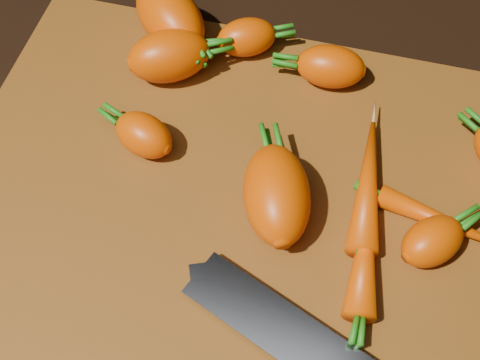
# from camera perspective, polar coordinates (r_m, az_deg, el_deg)

# --- Properties ---
(ground) EXTENTS (2.00, 2.00, 0.01)m
(ground) POSITION_cam_1_polar(r_m,az_deg,el_deg) (0.58, -0.24, -2.65)
(ground) COLOR black
(cutting_board) EXTENTS (0.50, 0.40, 0.01)m
(cutting_board) POSITION_cam_1_polar(r_m,az_deg,el_deg) (0.57, -0.25, -2.10)
(cutting_board) COLOR brown
(cutting_board) RESTS_ON ground
(carrot_0) EXTENTS (0.09, 0.08, 0.05)m
(carrot_0) POSITION_cam_1_polar(r_m,az_deg,el_deg) (0.64, -6.06, 10.48)
(carrot_0) COLOR #D94701
(carrot_0) RESTS_ON cutting_board
(carrot_1) EXTENTS (0.07, 0.06, 0.04)m
(carrot_1) POSITION_cam_1_polar(r_m,az_deg,el_deg) (0.59, -8.22, 3.82)
(carrot_1) COLOR #D94701
(carrot_1) RESTS_ON cutting_board
(carrot_2) EXTENTS (0.11, 0.11, 0.06)m
(carrot_2) POSITION_cam_1_polar(r_m,az_deg,el_deg) (0.67, -6.00, 13.72)
(carrot_2) COLOR #D94701
(carrot_2) RESTS_ON cutting_board
(carrot_3) EXTENTS (0.08, 0.11, 0.05)m
(carrot_3) POSITION_cam_1_polar(r_m,az_deg,el_deg) (0.54, 3.15, -1.26)
(carrot_3) COLOR #D94701
(carrot_3) RESTS_ON cutting_board
(carrot_4) EXTENTS (0.07, 0.04, 0.04)m
(carrot_4) POSITION_cam_1_polar(r_m,az_deg,el_deg) (0.64, 7.74, 9.57)
(carrot_4) COLOR #D94701
(carrot_4) RESTS_ON cutting_board
(carrot_5) EXTENTS (0.07, 0.06, 0.04)m
(carrot_5) POSITION_cam_1_polar(r_m,az_deg,el_deg) (0.66, 0.58, 12.08)
(carrot_5) COLOR #D94701
(carrot_5) RESTS_ON cutting_board
(carrot_7) EXTENTS (0.04, 0.13, 0.03)m
(carrot_7) POSITION_cam_1_polar(r_m,az_deg,el_deg) (0.57, 10.84, -0.31)
(carrot_7) COLOR #D94701
(carrot_7) RESTS_ON cutting_board
(carrot_8) EXTENTS (0.11, 0.04, 0.02)m
(carrot_8) POSITION_cam_1_polar(r_m,az_deg,el_deg) (0.57, 17.04, -3.45)
(carrot_8) COLOR #D94701
(carrot_8) RESTS_ON cutting_board
(carrot_9) EXTENTS (0.03, 0.10, 0.03)m
(carrot_9) POSITION_cam_1_polar(r_m,az_deg,el_deg) (0.54, 10.58, -6.39)
(carrot_9) COLOR #D94701
(carrot_9) RESTS_ON cutting_board
(carrot_10) EXTENTS (0.07, 0.07, 0.04)m
(carrot_10) POSITION_cam_1_polar(r_m,az_deg,el_deg) (0.55, 16.08, -5.05)
(carrot_10) COLOR #D94701
(carrot_10) RESTS_ON cutting_board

